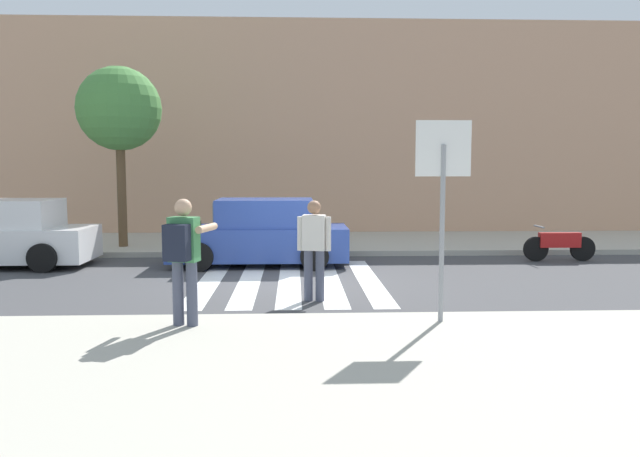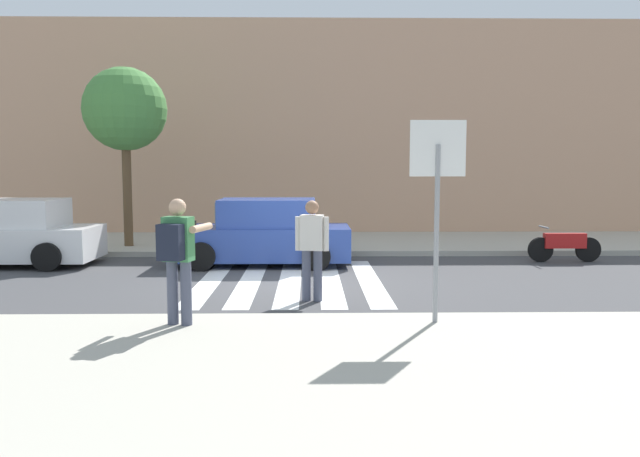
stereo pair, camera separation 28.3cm
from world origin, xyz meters
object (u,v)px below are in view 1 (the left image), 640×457
Objects in this scene: parked_car_white at (2,235)px; stop_sign at (443,176)px; parked_car_blue at (261,234)px; motorcycle at (559,244)px; photographer_with_backpack at (183,251)px; street_tree_west at (119,110)px; pedestrian_crossing at (314,245)px.

stop_sign is at bearing -34.64° from parked_car_white.
motorcycle is at bearing 2.37° from parked_car_blue.
parked_car_blue is at bearing 115.04° from stop_sign.
street_tree_west is (-3.16, 8.67, 2.64)m from photographer_with_backpack.
pedestrian_crossing is at bearing 129.93° from stop_sign.
pedestrian_crossing reaches higher than motorcycle.
parked_car_white is (-7.04, 4.01, -0.25)m from pedestrian_crossing.
parked_car_blue is at bearing 83.48° from photographer_with_backpack.
parked_car_white is at bearing 145.36° from stop_sign.
motorcycle is at bearing 35.15° from pedestrian_crossing.
parked_car_white and parked_car_blue have the same top height.
photographer_with_backpack reaches higher than parked_car_white.
street_tree_west reaches higher than motorcycle.
stop_sign is 10.98m from street_tree_west.
motorcycle is at bearing 55.13° from stop_sign.
photographer_with_backpack reaches higher than motorcycle.
pedestrian_crossing reaches higher than parked_car_white.
pedestrian_crossing is at bearing -144.85° from motorcycle.
pedestrian_crossing is at bearing -29.65° from parked_car_white.
stop_sign is 1.58× the size of motorcycle.
stop_sign is at bearing -124.87° from motorcycle.
stop_sign is 10.73m from parked_car_white.
stop_sign reaches higher than photographer_with_backpack.
motorcycle is (7.24, 0.30, -0.31)m from parked_car_blue.
street_tree_west reaches higher than photographer_with_backpack.
parked_car_blue is at bearing -32.96° from street_tree_west.
pedestrian_crossing is at bearing -52.57° from street_tree_west.
parked_car_blue is at bearing -177.63° from motorcycle.
parked_car_blue is at bearing 0.00° from parked_car_white.
street_tree_west is at bearing 168.76° from motorcycle.
photographer_with_backpack is 9.60m from street_tree_west.
motorcycle is at bearing 1.31° from parked_car_white.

